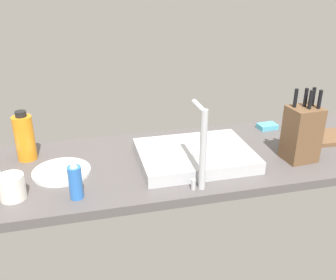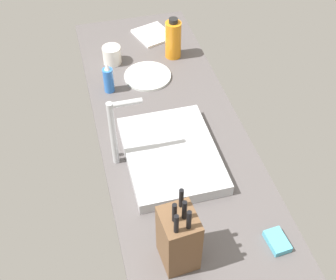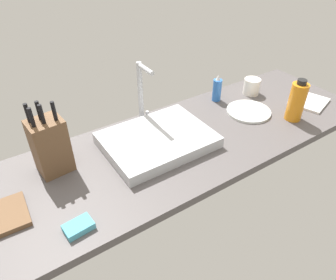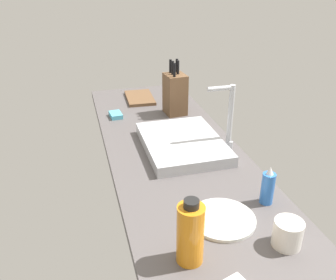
% 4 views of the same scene
% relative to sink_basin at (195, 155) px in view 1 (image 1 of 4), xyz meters
% --- Properties ---
extents(countertop_slab, '(1.97, 0.59, 0.04)m').
position_rel_sink_basin_xyz_m(countertop_slab, '(0.07, -0.04, -0.04)').
color(countertop_slab, '#514C4C').
rests_on(countertop_slab, ground).
extents(sink_basin, '(0.45, 0.34, 0.05)m').
position_rel_sink_basin_xyz_m(sink_basin, '(0.00, 0.00, 0.00)').
color(sink_basin, '#B7BABF').
rests_on(sink_basin, countertop_slab).
extents(faucet, '(0.06, 0.13, 0.29)m').
position_rel_sink_basin_xyz_m(faucet, '(0.04, 0.19, 0.14)').
color(faucet, '#B7BABF').
rests_on(faucet, countertop_slab).
extents(knife_block, '(0.13, 0.12, 0.29)m').
position_rel_sink_basin_xyz_m(knife_block, '(-0.41, 0.09, 0.09)').
color(knife_block, brown).
rests_on(knife_block, countertop_slab).
extents(cutting_board, '(0.26, 0.17, 0.02)m').
position_rel_sink_basin_xyz_m(cutting_board, '(-0.69, -0.06, -0.02)').
color(cutting_board, brown).
rests_on(cutting_board, countertop_slab).
extents(soap_bottle, '(0.05, 0.05, 0.14)m').
position_rel_sink_basin_xyz_m(soap_bottle, '(0.47, 0.16, 0.04)').
color(soap_bottle, blue).
rests_on(soap_bottle, countertop_slab).
extents(water_bottle, '(0.08, 0.08, 0.20)m').
position_rel_sink_basin_xyz_m(water_bottle, '(0.65, -0.18, 0.07)').
color(water_bottle, orange).
rests_on(water_bottle, countertop_slab).
extents(dinner_plate, '(0.22, 0.22, 0.01)m').
position_rel_sink_basin_xyz_m(dinner_plate, '(0.52, -0.02, -0.02)').
color(dinner_plate, silver).
rests_on(dinner_plate, countertop_slab).
extents(coffee_mug, '(0.09, 0.09, 0.09)m').
position_rel_sink_basin_xyz_m(coffee_mug, '(0.67, 0.12, 0.02)').
color(coffee_mug, silver).
rests_on(coffee_mug, countertop_slab).
extents(dish_sponge, '(0.09, 0.07, 0.02)m').
position_rel_sink_basin_xyz_m(dish_sponge, '(-0.44, -0.24, -0.01)').
color(dish_sponge, '#4CA3BC').
rests_on(dish_sponge, countertop_slab).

